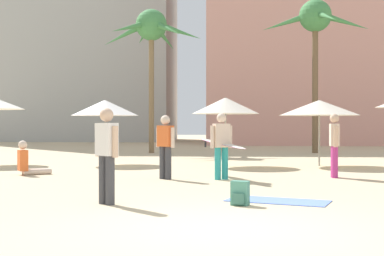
{
  "coord_description": "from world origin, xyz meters",
  "views": [
    {
      "loc": [
        0.02,
        -7.11,
        1.41
      ],
      "look_at": [
        -0.89,
        6.67,
        1.3
      ],
      "focal_mm": 49.95,
      "sensor_mm": 36.0,
      "label": 1
    }
  ],
  "objects_px": {
    "person_far_right": "(334,143)",
    "person_far_left": "(28,162)",
    "cafe_umbrella_1": "(226,106)",
    "person_near_right": "(221,143)",
    "person_mid_center": "(107,152)",
    "palm_tree_left": "(151,32)",
    "backpack": "(240,194)",
    "cafe_umbrella_2": "(105,108)",
    "palm_tree_far_left": "(316,24)",
    "cafe_umbrella_4": "(319,108)",
    "person_mid_right": "(165,144)",
    "beach_towel": "(278,201)"
  },
  "relations": [
    {
      "from": "person_far_right",
      "to": "person_far_left",
      "type": "bearing_deg",
      "value": 2.55
    },
    {
      "from": "person_far_left",
      "to": "cafe_umbrella_1",
      "type": "bearing_deg",
      "value": -0.03
    },
    {
      "from": "person_near_right",
      "to": "person_mid_center",
      "type": "height_order",
      "value": "person_mid_center"
    },
    {
      "from": "palm_tree_left",
      "to": "cafe_umbrella_1",
      "type": "xyz_separation_m",
      "value": [
        3.58,
        -7.69,
        -3.81
      ]
    },
    {
      "from": "palm_tree_left",
      "to": "backpack",
      "type": "height_order",
      "value": "palm_tree_left"
    },
    {
      "from": "cafe_umbrella_2",
      "to": "person_mid_center",
      "type": "height_order",
      "value": "cafe_umbrella_2"
    },
    {
      "from": "backpack",
      "to": "person_mid_center",
      "type": "bearing_deg",
      "value": -72.32
    },
    {
      "from": "palm_tree_far_left",
      "to": "cafe_umbrella_4",
      "type": "height_order",
      "value": "palm_tree_far_left"
    },
    {
      "from": "backpack",
      "to": "person_mid_right",
      "type": "bearing_deg",
      "value": -140.16
    },
    {
      "from": "person_near_right",
      "to": "palm_tree_left",
      "type": "bearing_deg",
      "value": 169.21
    },
    {
      "from": "beach_towel",
      "to": "backpack",
      "type": "relative_size",
      "value": 4.31
    },
    {
      "from": "cafe_umbrella_4",
      "to": "person_far_left",
      "type": "height_order",
      "value": "cafe_umbrella_4"
    },
    {
      "from": "beach_towel",
      "to": "person_mid_right",
      "type": "relative_size",
      "value": 1.12
    },
    {
      "from": "palm_tree_far_left",
      "to": "cafe_umbrella_4",
      "type": "relative_size",
      "value": 2.78
    },
    {
      "from": "cafe_umbrella_4",
      "to": "person_mid_right",
      "type": "distance_m",
      "value": 6.57
    },
    {
      "from": "person_near_right",
      "to": "cafe_umbrella_4",
      "type": "bearing_deg",
      "value": 117.18
    },
    {
      "from": "palm_tree_left",
      "to": "person_far_left",
      "type": "bearing_deg",
      "value": -99.38
    },
    {
      "from": "person_mid_center",
      "to": "person_far_left",
      "type": "distance_m",
      "value": 6.2
    },
    {
      "from": "palm_tree_left",
      "to": "person_near_right",
      "type": "relative_size",
      "value": 2.56
    },
    {
      "from": "cafe_umbrella_4",
      "to": "person_far_left",
      "type": "relative_size",
      "value": 2.8
    },
    {
      "from": "cafe_umbrella_2",
      "to": "person_mid_center",
      "type": "xyz_separation_m",
      "value": [
        2.13,
        -9.07,
        -1.04
      ]
    },
    {
      "from": "cafe_umbrella_2",
      "to": "beach_towel",
      "type": "height_order",
      "value": "cafe_umbrella_2"
    },
    {
      "from": "cafe_umbrella_1",
      "to": "backpack",
      "type": "xyz_separation_m",
      "value": [
        0.28,
        -8.59,
        -1.8
      ]
    },
    {
      "from": "palm_tree_left",
      "to": "cafe_umbrella_4",
      "type": "distance_m",
      "value": 10.77
    },
    {
      "from": "backpack",
      "to": "person_far_right",
      "type": "distance_m",
      "value": 5.6
    },
    {
      "from": "cafe_umbrella_4",
      "to": "beach_towel",
      "type": "height_order",
      "value": "cafe_umbrella_4"
    },
    {
      "from": "cafe_umbrella_4",
      "to": "person_near_right",
      "type": "distance_m",
      "value": 5.59
    },
    {
      "from": "cafe_umbrella_4",
      "to": "beach_towel",
      "type": "bearing_deg",
      "value": -104.56
    },
    {
      "from": "palm_tree_left",
      "to": "person_mid_right",
      "type": "bearing_deg",
      "value": -80.23
    },
    {
      "from": "person_far_right",
      "to": "person_far_left",
      "type": "xyz_separation_m",
      "value": [
        -8.27,
        0.22,
        -0.57
      ]
    },
    {
      "from": "person_mid_right",
      "to": "person_mid_center",
      "type": "bearing_deg",
      "value": 29.57
    },
    {
      "from": "palm_tree_left",
      "to": "cafe_umbrella_2",
      "type": "bearing_deg",
      "value": -94.68
    },
    {
      "from": "cafe_umbrella_4",
      "to": "beach_towel",
      "type": "relative_size",
      "value": 1.47
    },
    {
      "from": "cafe_umbrella_4",
      "to": "person_near_right",
      "type": "xyz_separation_m",
      "value": [
        -3.21,
        -4.46,
        -1.03
      ]
    },
    {
      "from": "cafe_umbrella_2",
      "to": "person_near_right",
      "type": "distance_m",
      "value": 6.32
    },
    {
      "from": "cafe_umbrella_1",
      "to": "person_far_right",
      "type": "relative_size",
      "value": 1.37
    },
    {
      "from": "person_far_right",
      "to": "person_far_left",
      "type": "distance_m",
      "value": 8.3
    },
    {
      "from": "cafe_umbrella_4",
      "to": "palm_tree_left",
      "type": "bearing_deg",
      "value": 131.86
    },
    {
      "from": "palm_tree_far_left",
      "to": "person_mid_right",
      "type": "height_order",
      "value": "palm_tree_far_left"
    },
    {
      "from": "cafe_umbrella_1",
      "to": "beach_towel",
      "type": "distance_m",
      "value": 8.36
    },
    {
      "from": "person_near_right",
      "to": "backpack",
      "type": "bearing_deg",
      "value": -22.26
    },
    {
      "from": "palm_tree_left",
      "to": "person_far_left",
      "type": "height_order",
      "value": "palm_tree_left"
    },
    {
      "from": "backpack",
      "to": "person_near_right",
      "type": "xyz_separation_m",
      "value": [
        -0.37,
        4.33,
        0.71
      ]
    },
    {
      "from": "backpack",
      "to": "palm_tree_left",
      "type": "bearing_deg",
      "value": -149.62
    },
    {
      "from": "palm_tree_left",
      "to": "beach_towel",
      "type": "height_order",
      "value": "palm_tree_left"
    },
    {
      "from": "cafe_umbrella_1",
      "to": "cafe_umbrella_2",
      "type": "xyz_separation_m",
      "value": [
        -4.18,
        0.46,
        -0.05
      ]
    },
    {
      "from": "cafe_umbrella_1",
      "to": "beach_towel",
      "type": "xyz_separation_m",
      "value": [
        0.97,
        -8.06,
        -2.0
      ]
    },
    {
      "from": "palm_tree_far_left",
      "to": "person_far_right",
      "type": "xyz_separation_m",
      "value": [
        -1.45,
        -11.84,
        -5.3
      ]
    },
    {
      "from": "palm_tree_far_left",
      "to": "beach_towel",
      "type": "height_order",
      "value": "palm_tree_far_left"
    },
    {
      "from": "palm_tree_far_left",
      "to": "person_far_right",
      "type": "height_order",
      "value": "palm_tree_far_left"
    }
  ]
}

